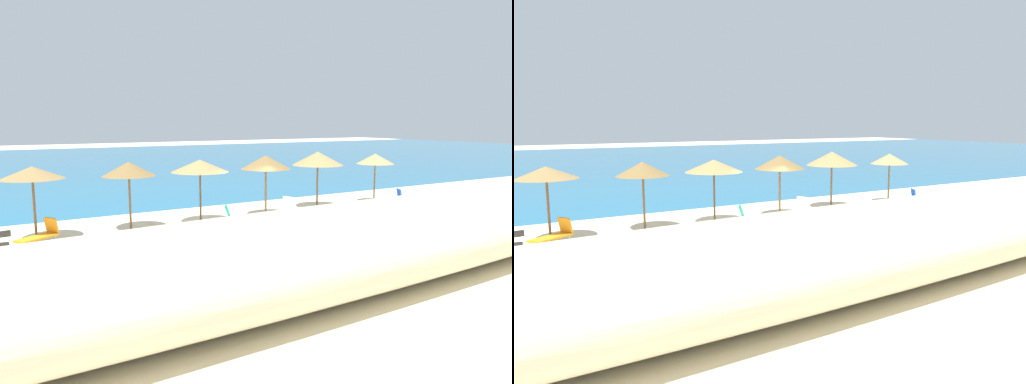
% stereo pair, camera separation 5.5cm
% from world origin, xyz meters
% --- Properties ---
extents(ground_plane, '(160.00, 160.00, 0.00)m').
position_xyz_m(ground_plane, '(0.00, 0.00, 0.00)').
color(ground_plane, beige).
extents(sea_water, '(160.00, 59.72, 0.01)m').
position_xyz_m(sea_water, '(0.00, 35.73, 0.00)').
color(sea_water, '#1E6B93').
rests_on(sea_water, ground_plane).
extents(dune_ridge, '(50.60, 5.78, 2.24)m').
position_xyz_m(dune_ridge, '(-2.42, -7.25, 1.12)').
color(dune_ridge, beige).
rests_on(dune_ridge, ground_plane).
extents(beach_umbrella_0, '(2.25, 2.25, 2.79)m').
position_xyz_m(beach_umbrella_0, '(-8.27, 2.41, 2.55)').
color(beach_umbrella_0, brown).
rests_on(beach_umbrella_0, ground_plane).
extents(beach_umbrella_1, '(2.13, 2.13, 2.80)m').
position_xyz_m(beach_umbrella_1, '(-4.73, 2.45, 2.50)').
color(beach_umbrella_1, brown).
rests_on(beach_umbrella_1, ground_plane).
extents(beach_umbrella_2, '(2.47, 2.47, 2.78)m').
position_xyz_m(beach_umbrella_2, '(-1.78, 2.10, 2.52)').
color(beach_umbrella_2, brown).
rests_on(beach_umbrella_2, ground_plane).
extents(beach_umbrella_3, '(2.31, 2.31, 2.85)m').
position_xyz_m(beach_umbrella_3, '(1.47, 2.02, 2.53)').
color(beach_umbrella_3, brown).
rests_on(beach_umbrella_3, ground_plane).
extents(beach_umbrella_4, '(2.58, 2.58, 2.89)m').
position_xyz_m(beach_umbrella_4, '(4.88, 2.53, 2.54)').
color(beach_umbrella_4, brown).
rests_on(beach_umbrella_4, ground_plane).
extents(beach_umbrella_5, '(1.99, 1.99, 2.68)m').
position_xyz_m(beach_umbrella_5, '(8.52, 2.21, 2.39)').
color(beach_umbrella_5, brown).
rests_on(beach_umbrella_5, ground_plane).
extents(lounge_chair_0, '(1.59, 1.34, 0.92)m').
position_xyz_m(lounge_chair_0, '(-8.20, 1.73, 0.39)').
color(lounge_chair_0, orange).
rests_on(lounge_chair_0, ground_plane).
extents(lounge_chair_1, '(1.61, 1.24, 1.06)m').
position_xyz_m(lounge_chair_1, '(-1.78, 0.53, 0.45)').
color(lounge_chair_1, '#199972').
rests_on(lounge_chair_1, ground_plane).
extents(lounge_chair_2, '(1.47, 0.99, 1.06)m').
position_xyz_m(lounge_chair_2, '(1.62, 0.69, 0.45)').
color(lounge_chair_2, white).
rests_on(lounge_chair_2, ground_plane).
extents(lounge_chair_3, '(1.46, 1.19, 0.97)m').
position_xyz_m(lounge_chair_3, '(8.26, 0.73, 0.44)').
color(lounge_chair_3, blue).
rests_on(lounge_chair_3, ground_plane).
extents(beach_ball, '(0.30, 0.30, 0.30)m').
position_xyz_m(beach_ball, '(-7.59, 0.24, 0.15)').
color(beach_ball, yellow).
rests_on(beach_ball, ground_plane).
extents(cooler_box, '(0.54, 0.49, 0.39)m').
position_xyz_m(cooler_box, '(0.70, -1.63, 0.20)').
color(cooler_box, white).
rests_on(cooler_box, ground_plane).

